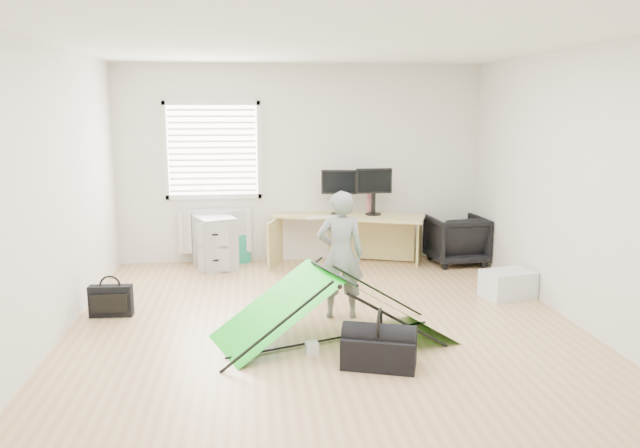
{
  "coord_description": "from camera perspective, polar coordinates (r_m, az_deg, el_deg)",
  "views": [
    {
      "loc": [
        -0.7,
        -5.83,
        2.14
      ],
      "look_at": [
        0.0,
        0.4,
        0.95
      ],
      "focal_mm": 35.0,
      "sensor_mm": 36.0,
      "label": 1
    }
  ],
  "objects": [
    {
      "name": "laptop_bag",
      "position": [
        6.82,
        -18.57,
        -6.68
      ],
      "size": [
        0.44,
        0.15,
        0.33
      ],
      "primitive_type": "cube",
      "rotation": [
        0.0,
        0.0,
        -0.04
      ],
      "color": "black",
      "rests_on": "ground"
    },
    {
      "name": "monitor_right",
      "position": [
        8.44,
        4.91,
        2.4
      ],
      "size": [
        0.49,
        0.12,
        0.46
      ],
      "primitive_type": "cube",
      "rotation": [
        0.0,
        0.0,
        0.03
      ],
      "color": "black",
      "rests_on": "desk"
    },
    {
      "name": "office_chair",
      "position": [
        8.76,
        12.36,
        -1.41
      ],
      "size": [
        0.77,
        0.79,
        0.67
      ],
      "primitive_type": "imported",
      "rotation": [
        0.0,
        0.0,
        3.22
      ],
      "color": "black",
      "rests_on": "ground"
    },
    {
      "name": "back_wall",
      "position": [
        8.65,
        -1.74,
        5.5
      ],
      "size": [
        5.0,
        0.02,
        2.7
      ],
      "primitive_type": "cube",
      "color": "silver",
      "rests_on": "ground"
    },
    {
      "name": "duffel_bag",
      "position": [
        5.3,
        5.42,
        -11.54
      ],
      "size": [
        0.67,
        0.49,
        0.27
      ],
      "primitive_type": "cube",
      "rotation": [
        0.0,
        0.0,
        -0.32
      ],
      "color": "black",
      "rests_on": "ground"
    },
    {
      "name": "white_box",
      "position": [
        5.56,
        -0.75,
        -11.28
      ],
      "size": [
        0.12,
        0.12,
        0.11
      ],
      "primitive_type": "cube",
      "rotation": [
        0.0,
        0.0,
        0.1
      ],
      "color": "silver",
      "rests_on": "ground"
    },
    {
      "name": "kite",
      "position": [
        5.78,
        1.19,
        -7.6
      ],
      "size": [
        2.26,
        1.55,
        0.65
      ],
      "primitive_type": null,
      "rotation": [
        0.0,
        0.0,
        0.34
      ],
      "color": "#13C91C",
      "rests_on": "ground"
    },
    {
      "name": "window",
      "position": [
        8.58,
        -9.79,
        6.65
      ],
      "size": [
        1.2,
        0.06,
        1.2
      ],
      "primitive_type": "cube",
      "color": "silver",
      "rests_on": "back_wall"
    },
    {
      "name": "storage_crate",
      "position": [
        7.41,
        16.79,
        -5.29
      ],
      "size": [
        0.62,
        0.5,
        0.31
      ],
      "primitive_type": "cube",
      "rotation": [
        0.0,
        0.0,
        0.23
      ],
      "color": "silver",
      "rests_on": "ground"
    },
    {
      "name": "monitor_left",
      "position": [
        8.44,
        1.7,
        2.37
      ],
      "size": [
        0.48,
        0.18,
        0.45
      ],
      "primitive_type": "cube",
      "rotation": [
        0.0,
        0.0,
        -0.17
      ],
      "color": "black",
      "rests_on": "desk"
    },
    {
      "name": "tote_bag",
      "position": [
        8.68,
        -7.55,
        -2.28
      ],
      "size": [
        0.36,
        0.27,
        0.39
      ],
      "primitive_type": "cube",
      "rotation": [
        0.0,
        0.0,
        0.41
      ],
      "color": "teal",
      "rests_on": "ground"
    },
    {
      "name": "ground",
      "position": [
        6.25,
        0.41,
        -9.28
      ],
      "size": [
        5.5,
        5.5,
        0.0
      ],
      "primitive_type": "plane",
      "color": "tan",
      "rests_on": "ground"
    },
    {
      "name": "filing_cabinet",
      "position": [
        8.44,
        -9.58,
        -1.65
      ],
      "size": [
        0.64,
        0.72,
        0.7
      ],
      "primitive_type": "cube",
      "rotation": [
        0.0,
        0.0,
        0.38
      ],
      "color": "#ABAEB1",
      "rests_on": "ground"
    },
    {
      "name": "person",
      "position": [
        6.33,
        1.89,
        -2.83
      ],
      "size": [
        0.5,
        0.34,
        1.31
      ],
      "primitive_type": "imported",
      "rotation": [
        0.0,
        0.0,
        3.08
      ],
      "color": "gray",
      "rests_on": "ground"
    },
    {
      "name": "keyboard",
      "position": [
        8.2,
        0.26,
        0.61
      ],
      "size": [
        0.45,
        0.25,
        0.02
      ],
      "primitive_type": "cube",
      "rotation": [
        0.0,
        0.0,
        0.26
      ],
      "color": "beige",
      "rests_on": "desk"
    },
    {
      "name": "radiator",
      "position": [
        8.68,
        -9.58,
        -0.63
      ],
      "size": [
        1.0,
        0.12,
        0.6
      ],
      "primitive_type": "cube",
      "color": "silver",
      "rests_on": "back_wall"
    },
    {
      "name": "thermos",
      "position": [
        8.58,
        4.49,
        1.87
      ],
      "size": [
        0.09,
        0.09,
        0.27
      ],
      "primitive_type": "cylinder",
      "rotation": [
        0.0,
        0.0,
        -0.3
      ],
      "color": "#AF6263",
      "rests_on": "desk"
    },
    {
      "name": "desk",
      "position": [
        8.51,
        2.59,
        -1.45
      ],
      "size": [
        2.12,
        1.29,
        0.69
      ],
      "primitive_type": "cube",
      "rotation": [
        0.0,
        0.0,
        -0.34
      ],
      "color": "tan",
      "rests_on": "ground"
    }
  ]
}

